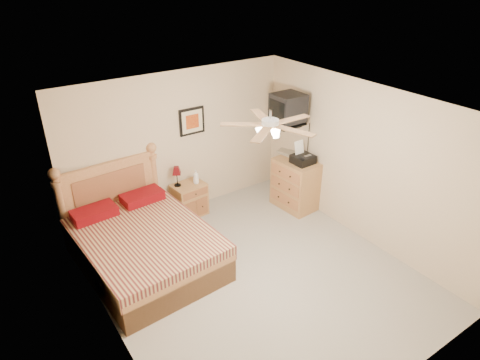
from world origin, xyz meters
The scene contains 17 objects.
floor centered at (0.00, 0.00, 0.00)m, with size 4.50×4.50×0.00m, color #9A958B.
ceiling centered at (0.00, 0.00, 2.50)m, with size 4.00×4.50×0.04m, color white.
wall_back centered at (0.00, 2.25, 1.25)m, with size 4.00×0.04×2.50m, color beige.
wall_front centered at (0.00, -2.25, 1.25)m, with size 4.00×0.04×2.50m, color beige.
wall_left centered at (-2.00, 0.00, 1.25)m, with size 0.04×4.50×2.50m, color beige.
wall_right centered at (2.00, 0.00, 1.25)m, with size 0.04×4.50×2.50m, color beige.
bed centered at (-1.18, 1.12, 0.70)m, with size 1.66×2.18×1.41m, color #B47545, non-canonical shape.
nightstand centered at (0.02, 2.00, 0.30)m, with size 0.55×0.41×0.59m, color #9D7342.
table_lamp centered at (-0.15, 2.08, 0.77)m, with size 0.19×0.19×0.36m, color #56090E, non-canonical shape.
lotion_bottle centered at (0.15, 1.97, 0.72)m, with size 0.10×0.10×0.25m, color white.
framed_picture centered at (0.27, 2.23, 1.62)m, with size 0.46×0.04×0.46m, color black.
dresser centered at (1.73, 1.17, 0.45)m, with size 0.53×0.77×0.91m, color #9D7141.
fax_machine centered at (1.76, 1.07, 1.09)m, with size 0.35×0.37×0.37m, color black, non-canonical shape.
magazine_lower centered at (1.67, 1.46, 0.92)m, with size 0.22×0.29×0.03m, color tan.
magazine_upper centered at (1.68, 1.49, 0.94)m, with size 0.22×0.30×0.02m, color gray.
wall_tv centered at (1.75, 1.34, 1.81)m, with size 0.56×0.46×0.58m, color black, non-canonical shape.
ceiling_fan centered at (0.00, -0.20, 2.36)m, with size 1.14×1.14×0.28m, color white, non-canonical shape.
Camera 1 is at (-2.89, -3.81, 4.07)m, focal length 32.00 mm.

